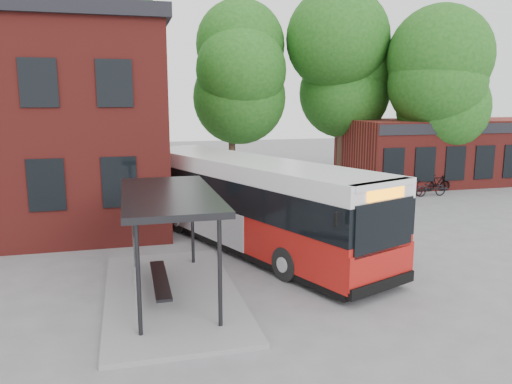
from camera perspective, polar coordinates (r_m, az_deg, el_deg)
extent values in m
plane|color=slate|center=(15.91, 6.63, -8.84)|extent=(100.00, 100.00, 0.00)
imported|color=black|center=(28.36, 13.18, 0.53)|extent=(1.90, 1.31, 0.95)
imported|color=#510C13|center=(28.35, 12.86, 0.49)|extent=(1.51, 0.53, 0.89)
imported|color=black|center=(27.99, 14.61, 0.19)|extent=(1.62, 1.07, 0.80)
imported|color=#590A15|center=(28.92, 14.77, 0.81)|extent=(1.89, 1.21, 1.10)
imported|color=#450908|center=(28.51, 17.34, 0.33)|extent=(1.80, 1.00, 0.90)
imported|color=#4F1A10|center=(29.41, 16.44, 0.78)|extent=(1.69, 0.66, 0.99)
imported|color=black|center=(29.05, 19.34, 0.46)|extent=(1.82, 0.65, 0.96)
imported|color=black|center=(30.80, 20.02, 0.98)|extent=(1.65, 0.55, 0.98)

